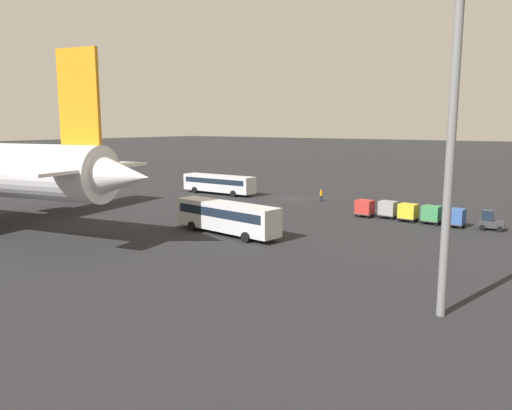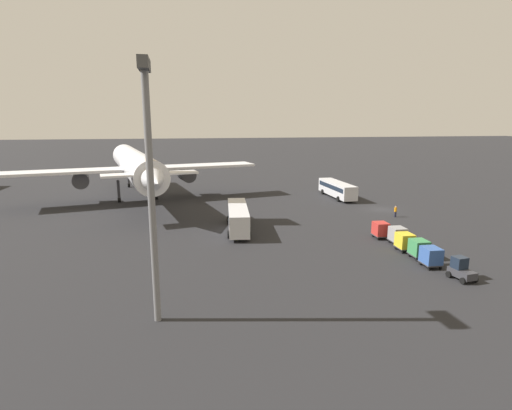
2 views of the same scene
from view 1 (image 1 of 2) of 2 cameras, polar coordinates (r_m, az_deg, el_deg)
name	(u,v)px [view 1 (image 1 of 2)]	position (r m, az deg, el deg)	size (l,w,h in m)	color
ground_plane	(292,198)	(75.86, 4.12, 0.83)	(600.00, 600.00, 0.00)	#232326
shuttle_bus_near	(219,183)	(79.87, -4.27, 2.56)	(12.81, 3.20, 3.00)	silver
shuttle_bus_far	(227,215)	(50.31, -3.39, -1.20)	(12.68, 3.92, 3.24)	silver
baggage_tug	(490,221)	(57.99, 25.20, -1.68)	(2.54, 1.88, 2.10)	#333338
worker_person	(321,195)	(72.61, 7.46, 1.09)	(0.38, 0.38, 1.74)	#1E1E2D
cargo_cart_blue	(455,217)	(57.82, 21.79, -1.24)	(2.07, 1.77, 2.06)	#38383D
cargo_cart_green	(431,214)	(58.81, 19.41, -0.94)	(2.07, 1.77, 2.06)	#38383D
cargo_cart_yellow	(408,211)	(59.46, 16.98, -0.70)	(2.07, 1.77, 2.06)	#38383D
cargo_cart_grey	(388,208)	(60.91, 14.86, -0.38)	(2.07, 1.77, 2.06)	#38383D
cargo_cart_red	(365,207)	(61.12, 12.31, -0.26)	(2.07, 1.77, 2.06)	#38383D
light_pole	(453,119)	(29.69, 21.55, 9.15)	(2.80, 0.70, 18.55)	slate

